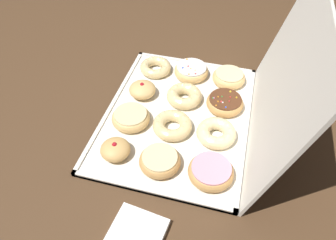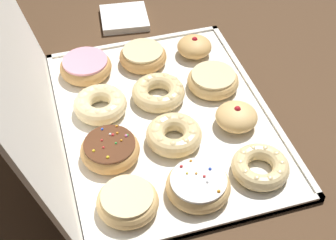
{
  "view_description": "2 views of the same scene",
  "coord_description": "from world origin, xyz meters",
  "px_view_note": "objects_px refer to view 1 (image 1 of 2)",
  "views": [
    {
      "loc": [
        0.66,
        0.15,
        0.7
      ],
      "look_at": [
        0.04,
        -0.02,
        0.03
      ],
      "focal_mm": 33.37,
      "sensor_mm": 36.0,
      "label": 1
    },
    {
      "loc": [
        -0.73,
        0.21,
        0.76
      ],
      "look_at": [
        -0.04,
        0.01,
        0.04
      ],
      "focal_mm": 54.16,
      "sensor_mm": 36.0,
      "label": 2
    }
  ],
  "objects_px": {
    "glazed_ring_donut_2": "(131,117)",
    "sprinkle_donut_4": "(192,71)",
    "sprinkle_donut_9": "(225,103)",
    "pink_frosted_donut_11": "(211,171)",
    "cruller_donut_5": "(184,96)",
    "napkin_stack": "(135,235)",
    "glazed_ring_donut_7": "(160,161)",
    "cruller_donut_10": "(216,133)",
    "glazed_ring_donut_8": "(229,77)",
    "cruller_donut_6": "(171,125)",
    "jelly_filled_donut_1": "(142,90)",
    "donut_box": "(177,116)",
    "jelly_filled_donut_3": "(115,149)",
    "cruller_donut_0": "(156,67)"
  },
  "relations": [
    {
      "from": "jelly_filled_donut_1",
      "to": "napkin_stack",
      "type": "bearing_deg",
      "value": 15.91
    },
    {
      "from": "cruller_donut_0",
      "to": "jelly_filled_donut_3",
      "type": "xyz_separation_m",
      "value": [
        0.38,
        0.0,
        0.0
      ]
    },
    {
      "from": "cruller_donut_6",
      "to": "cruller_donut_5",
      "type": "bearing_deg",
      "value": 176.05
    },
    {
      "from": "donut_box",
      "to": "jelly_filled_donut_1",
      "type": "distance_m",
      "value": 0.15
    },
    {
      "from": "glazed_ring_donut_7",
      "to": "sprinkle_donut_4",
      "type": "bearing_deg",
      "value": 179.63
    },
    {
      "from": "donut_box",
      "to": "sprinkle_donut_9",
      "type": "xyz_separation_m",
      "value": [
        -0.07,
        0.13,
        0.02
      ]
    },
    {
      "from": "jelly_filled_donut_3",
      "to": "pink_frosted_donut_11",
      "type": "xyz_separation_m",
      "value": [
        0.0,
        0.26,
        -0.0
      ]
    },
    {
      "from": "cruller_donut_0",
      "to": "pink_frosted_donut_11",
      "type": "xyz_separation_m",
      "value": [
        0.39,
        0.26,
        0.0
      ]
    },
    {
      "from": "glazed_ring_donut_2",
      "to": "sprinkle_donut_9",
      "type": "bearing_deg",
      "value": 117.53
    },
    {
      "from": "cruller_donut_5",
      "to": "napkin_stack",
      "type": "xyz_separation_m",
      "value": [
        0.46,
        -0.01,
        -0.02
      ]
    },
    {
      "from": "cruller_donut_0",
      "to": "napkin_stack",
      "type": "relative_size",
      "value": 0.91
    },
    {
      "from": "donut_box",
      "to": "sprinkle_donut_4",
      "type": "height_order",
      "value": "sprinkle_donut_4"
    },
    {
      "from": "cruller_donut_10",
      "to": "cruller_donut_6",
      "type": "bearing_deg",
      "value": -88.85
    },
    {
      "from": "jelly_filled_donut_3",
      "to": "napkin_stack",
      "type": "distance_m",
      "value": 0.24
    },
    {
      "from": "cruller_donut_5",
      "to": "jelly_filled_donut_3",
      "type": "bearing_deg",
      "value": -26.68
    },
    {
      "from": "jelly_filled_donut_3",
      "to": "cruller_donut_10",
      "type": "height_order",
      "value": "jelly_filled_donut_3"
    },
    {
      "from": "glazed_ring_donut_2",
      "to": "jelly_filled_donut_3",
      "type": "distance_m",
      "value": 0.13
    },
    {
      "from": "cruller_donut_0",
      "to": "glazed_ring_donut_2",
      "type": "distance_m",
      "value": 0.26
    },
    {
      "from": "cruller_donut_5",
      "to": "pink_frosted_donut_11",
      "type": "xyz_separation_m",
      "value": [
        0.26,
        0.13,
        -0.0
      ]
    },
    {
      "from": "glazed_ring_donut_7",
      "to": "sprinkle_donut_9",
      "type": "distance_m",
      "value": 0.3
    },
    {
      "from": "cruller_donut_10",
      "to": "pink_frosted_donut_11",
      "type": "height_order",
      "value": "cruller_donut_10"
    },
    {
      "from": "jelly_filled_donut_3",
      "to": "sprinkle_donut_4",
      "type": "distance_m",
      "value": 0.41
    },
    {
      "from": "napkin_stack",
      "to": "pink_frosted_donut_11",
      "type": "bearing_deg",
      "value": 145.36
    },
    {
      "from": "jelly_filled_donut_3",
      "to": "pink_frosted_donut_11",
      "type": "distance_m",
      "value": 0.26
    },
    {
      "from": "sprinkle_donut_9",
      "to": "napkin_stack",
      "type": "bearing_deg",
      "value": -16.47
    },
    {
      "from": "glazed_ring_donut_7",
      "to": "sprinkle_donut_9",
      "type": "bearing_deg",
      "value": 153.34
    },
    {
      "from": "jelly_filled_donut_1",
      "to": "sprinkle_donut_9",
      "type": "xyz_separation_m",
      "value": [
        -0.01,
        0.27,
        -0.0
      ]
    },
    {
      "from": "jelly_filled_donut_3",
      "to": "glazed_ring_donut_8",
      "type": "distance_m",
      "value": 0.47
    },
    {
      "from": "sprinkle_donut_9",
      "to": "pink_frosted_donut_11",
      "type": "bearing_deg",
      "value": 0.14
    },
    {
      "from": "jelly_filled_donut_1",
      "to": "sprinkle_donut_9",
      "type": "distance_m",
      "value": 0.27
    },
    {
      "from": "glazed_ring_donut_2",
      "to": "sprinkle_donut_4",
      "type": "bearing_deg",
      "value": 153.91
    },
    {
      "from": "cruller_donut_0",
      "to": "sprinkle_donut_4",
      "type": "distance_m",
      "value": 0.13
    },
    {
      "from": "sprinkle_donut_4",
      "to": "cruller_donut_6",
      "type": "relative_size",
      "value": 1.03
    },
    {
      "from": "cruller_donut_10",
      "to": "glazed_ring_donut_8",
      "type": "bearing_deg",
      "value": 179.48
    },
    {
      "from": "cruller_donut_0",
      "to": "cruller_donut_10",
      "type": "bearing_deg",
      "value": 45.32
    },
    {
      "from": "glazed_ring_donut_2",
      "to": "sprinkle_donut_9",
      "type": "height_order",
      "value": "sprinkle_donut_9"
    },
    {
      "from": "jelly_filled_donut_1",
      "to": "napkin_stack",
      "type": "xyz_separation_m",
      "value": [
        0.45,
        0.13,
        -0.02
      ]
    },
    {
      "from": "cruller_donut_6",
      "to": "glazed_ring_donut_7",
      "type": "xyz_separation_m",
      "value": [
        0.13,
        0.01,
        0.0
      ]
    },
    {
      "from": "cruller_donut_0",
      "to": "pink_frosted_donut_11",
      "type": "bearing_deg",
      "value": 34.19
    },
    {
      "from": "cruller_donut_6",
      "to": "cruller_donut_10",
      "type": "distance_m",
      "value": 0.13
    },
    {
      "from": "sprinkle_donut_9",
      "to": "glazed_ring_donut_2",
      "type": "bearing_deg",
      "value": -62.47
    },
    {
      "from": "jelly_filled_donut_3",
      "to": "glazed_ring_donut_7",
      "type": "relative_size",
      "value": 0.74
    },
    {
      "from": "glazed_ring_donut_2",
      "to": "glazed_ring_donut_7",
      "type": "height_order",
      "value": "same"
    },
    {
      "from": "cruller_donut_0",
      "to": "jelly_filled_donut_1",
      "type": "xyz_separation_m",
      "value": [
        0.13,
        -0.01,
        0.01
      ]
    },
    {
      "from": "sprinkle_donut_4",
      "to": "cruller_donut_10",
      "type": "height_order",
      "value": "sprinkle_donut_4"
    },
    {
      "from": "glazed_ring_donut_2",
      "to": "cruller_donut_0",
      "type": "bearing_deg",
      "value": 179.91
    },
    {
      "from": "glazed_ring_donut_7",
      "to": "cruller_donut_10",
      "type": "relative_size",
      "value": 0.98
    },
    {
      "from": "cruller_donut_0",
      "to": "jelly_filled_donut_1",
      "type": "bearing_deg",
      "value": -2.22
    },
    {
      "from": "glazed_ring_donut_8",
      "to": "glazed_ring_donut_2",
      "type": "bearing_deg",
      "value": -44.14
    },
    {
      "from": "jelly_filled_donut_3",
      "to": "cruller_donut_6",
      "type": "xyz_separation_m",
      "value": [
        -0.13,
        0.12,
        -0.0
      ]
    }
  ]
}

